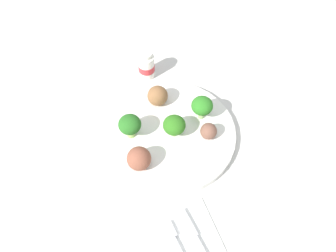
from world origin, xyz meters
TOP-DOWN VIEW (x-y plane):
  - ground_plane at (0.00, 0.00)m, footprint 4.00×4.00m
  - plate at (0.00, 0.00)m, footprint 0.28×0.28m
  - broccoli_floret_mid_left at (-0.01, -0.01)m, footprint 0.05×0.05m
  - broccoli_floret_far_rim at (0.02, -0.08)m, footprint 0.05×0.05m
  - broccoli_floret_back_left at (0.01, 0.07)m, footprint 0.05×0.05m
  - meatball_center at (0.08, 0.00)m, footprint 0.04×0.04m
  - meatball_front_left at (-0.03, -0.08)m, footprint 0.03×0.03m
  - meatball_mid_right at (-0.06, 0.07)m, footprint 0.05×0.05m
  - napkin at (-0.24, 0.03)m, footprint 0.18×0.13m
  - fork at (-0.24, 0.05)m, footprint 0.12×0.04m
  - knife at (-0.23, 0.01)m, footprint 0.15×0.04m
  - yogurt_bottle at (0.18, 0.00)m, footprint 0.04×0.04m

SIDE VIEW (x-z plane):
  - ground_plane at x=0.00m, z-range 0.00..0.00m
  - napkin at x=-0.24m, z-range 0.00..0.01m
  - knife at x=-0.23m, z-range 0.00..0.01m
  - fork at x=-0.24m, z-range 0.00..0.01m
  - plate at x=0.00m, z-range 0.00..0.02m
  - yogurt_bottle at x=0.18m, z-range 0.00..0.07m
  - meatball_front_left at x=-0.03m, z-range 0.02..0.05m
  - meatball_center at x=0.08m, z-range 0.02..0.06m
  - meatball_mid_right at x=-0.06m, z-range 0.02..0.06m
  - broccoli_floret_mid_left at x=-0.01m, z-range 0.02..0.07m
  - broccoli_floret_back_left at x=0.01m, z-range 0.02..0.08m
  - broccoli_floret_far_rim at x=0.02m, z-range 0.02..0.08m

